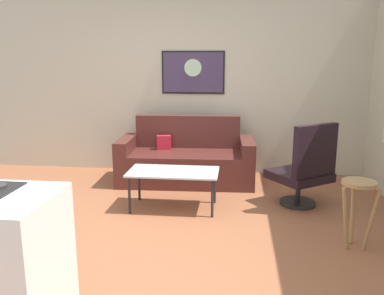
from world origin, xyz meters
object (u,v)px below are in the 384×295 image
Objects in this scene: bar_stool at (358,197)px; couch at (186,161)px; armchair at (305,169)px; coffee_table at (173,174)px; wall_painting at (193,72)px.

couch is at bearing 133.93° from bar_stool.
coffee_table is at bearing -171.74° from armchair.
wall_painting reaches higher than couch.
couch is at bearing 150.43° from armchair.
couch is 1.84× the size of coffee_table.
armchair is 1.06m from bar_stool.
wall_painting is at bearing 126.22° from bar_stool.
bar_stool is (0.30, -1.01, 0.03)m from armchair.
armchair reaches higher than bar_stool.
wall_painting is at bearing 136.42° from armchair.
coffee_table is 1.51m from armchair.
wall_painting is (0.03, 0.54, 1.20)m from couch.
coffee_table is at bearing -90.60° from couch.
armchair is (1.48, -0.84, 0.16)m from couch.
armchair is 2.26m from wall_painting.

